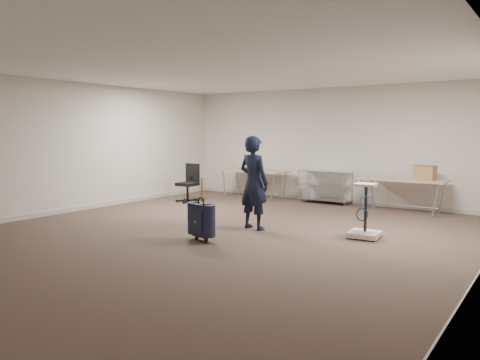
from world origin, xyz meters
The scene contains 10 objects.
ground centered at (0.00, 0.00, 0.00)m, with size 9.00×9.00×0.00m, color #3F2F26.
room_shell centered at (0.00, 1.38, 0.05)m, with size 8.00×9.00×9.00m.
folding_table_left centered at (-1.90, 3.95, 0.68)m, with size 1.80×0.75×0.73m.
folding_table_right centered at (1.90, 3.95, 0.68)m, with size 1.80×0.75×0.73m.
wire_shelf centered at (0.00, 4.20, 0.44)m, with size 1.22×0.47×0.80m.
person centered at (0.22, 0.70, 0.83)m, with size 0.61×0.40×1.67m, color black.
suitcase centered at (0.05, -0.55, 0.34)m, with size 0.40×0.28×1.01m.
office_chair centered at (-2.86, 2.46, 0.29)m, with size 0.57×0.57×0.94m.
equipment_cart centered at (2.10, 1.16, 0.24)m, with size 0.53×0.53×0.90m.
cardboard_box centered at (2.34, 4.04, 0.88)m, with size 0.40×0.30×0.30m, color olive.
Camera 1 is at (4.74, -6.20, 1.75)m, focal length 35.00 mm.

